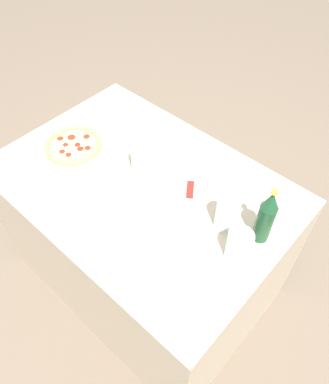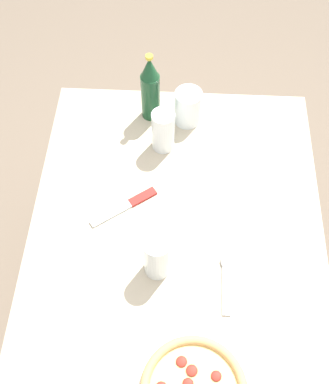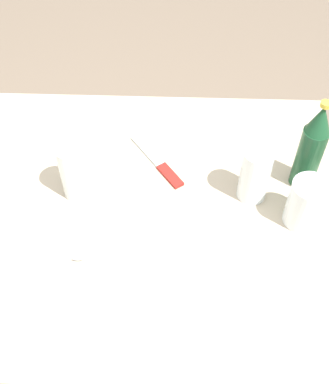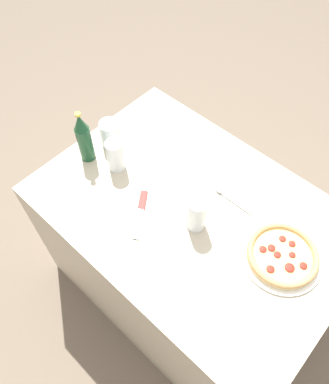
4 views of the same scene
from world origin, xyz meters
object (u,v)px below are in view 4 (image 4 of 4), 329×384
(glass_orange_juice, at_px, (197,215))
(spoon, at_px, (228,196))
(pizza_margherita, at_px, (282,255))
(glass_water, at_px, (116,157))
(knife, at_px, (141,212))
(glass_mango_juice, at_px, (111,135))
(beer_bottle, at_px, (84,138))

(glass_orange_juice, xyz_separation_m, spoon, (0.01, 0.17, -0.06))
(pizza_margherita, xyz_separation_m, glass_water, (-0.69, -0.10, 0.04))
(glass_water, bearing_deg, knife, -22.25)
(glass_orange_juice, xyz_separation_m, glass_mango_juice, (-0.50, 0.06, -0.02))
(pizza_margherita, height_order, glass_orange_juice, glass_orange_juice)
(glass_orange_juice, height_order, glass_mango_juice, glass_orange_juice)
(pizza_margherita, distance_m, knife, 0.51)
(glass_water, distance_m, knife, 0.24)
(glass_mango_juice, bearing_deg, knife, -26.14)
(glass_orange_juice, xyz_separation_m, glass_water, (-0.39, -0.01, -0.01))
(pizza_margherita, bearing_deg, spoon, 164.52)
(knife, bearing_deg, glass_mango_juice, 153.86)
(glass_mango_juice, bearing_deg, glass_water, -33.43)
(pizza_margherita, distance_m, beer_bottle, 0.83)
(glass_mango_juice, bearing_deg, spoon, 12.26)
(glass_mango_juice, xyz_separation_m, glass_water, (0.10, -0.07, 0.01))
(pizza_margherita, height_order, beer_bottle, beer_bottle)
(glass_orange_juice, height_order, knife, glass_orange_juice)
(spoon, bearing_deg, glass_mango_juice, -167.74)
(glass_water, bearing_deg, beer_bottle, -159.82)
(glass_water, bearing_deg, glass_mango_juice, 146.57)
(glass_orange_juice, relative_size, spoon, 0.89)
(glass_mango_juice, height_order, glass_water, glass_water)
(pizza_margherita, bearing_deg, glass_water, -171.45)
(beer_bottle, distance_m, knife, 0.36)
(pizza_margherita, relative_size, beer_bottle, 1.14)
(pizza_margherita, height_order, knife, pizza_margherita)
(glass_mango_juice, height_order, spoon, glass_mango_juice)
(glass_mango_juice, xyz_separation_m, spoon, (0.51, 0.11, -0.05))
(beer_bottle, xyz_separation_m, spoon, (0.53, 0.22, -0.11))
(spoon, bearing_deg, glass_orange_juice, -94.59)
(beer_bottle, bearing_deg, knife, -7.49)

